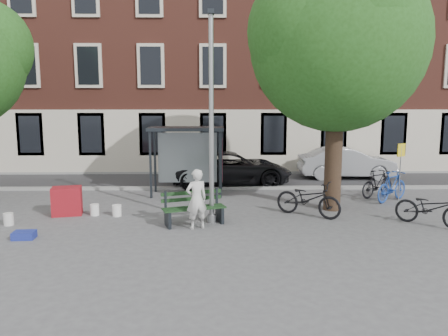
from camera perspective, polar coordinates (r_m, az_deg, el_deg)
name	(u,v)px	position (r m, az deg, el deg)	size (l,w,h in m)	color
ground	(212,222)	(13.16, -1.60, -7.10)	(90.00, 90.00, 0.00)	#4C4C4F
road	(213,181)	(19.99, -1.43, -1.66)	(40.00, 4.00, 0.01)	#28282B
curb_near	(213,188)	(18.02, -1.47, -2.62)	(40.00, 0.25, 0.12)	gray
curb_far	(213,173)	(21.95, -1.40, -0.59)	(40.00, 0.25, 0.12)	gray
building_row	(213,41)	(25.90, -1.41, 16.21)	(30.00, 8.00, 14.00)	brown
lamppost	(211,129)	(12.70, -1.66, 5.09)	(0.28, 0.35, 6.11)	#9EA0A3
tree_right	(339,36)	(14.73, 14.84, 16.34)	(5.76, 5.60, 8.20)	black
bus_shelter	(197,145)	(16.87, -3.58, 2.99)	(2.85, 1.45, 2.62)	#1E2328
painter	(196,199)	(12.35, -3.61, -4.08)	(0.62, 0.41, 1.71)	silver
bench	(194,209)	(12.92, -3.99, -5.43)	(1.93, 1.14, 0.95)	#1E2328
bike_a	(308,199)	(13.98, 10.94, -3.94)	(0.75, 2.15, 1.13)	black
bike_b	(392,186)	(16.91, 21.10, -2.23)	(0.52, 1.85, 1.11)	#1B3F99
bike_c	(431,208)	(14.00, 25.39, -4.74)	(0.71, 2.03, 1.07)	black
bike_d	(378,184)	(17.44, 19.42, -1.92)	(0.49, 1.75, 1.05)	black
car_dark	(231,168)	(18.90, 0.88, -0.03)	(2.42, 5.25, 1.46)	black
car_silver	(347,163)	(21.38, 15.72, 0.67)	(1.55, 4.46, 1.47)	#999BA0
red_stand	(67,201)	(14.77, -19.82, -4.08)	(0.90, 0.60, 0.90)	maroon
blue_crate	(24,235)	(12.74, -24.65, -7.97)	(0.55, 0.40, 0.20)	navy
bucket_a	(8,219)	(14.28, -26.33, -6.01)	(0.28, 0.28, 0.36)	silver
bucket_b	(117,210)	(14.22, -13.81, -5.41)	(0.28, 0.28, 0.36)	white
bucket_c	(95,210)	(14.50, -16.54, -5.25)	(0.28, 0.28, 0.36)	white
notice_sign	(401,158)	(17.06, 22.09, 1.17)	(0.34, 0.18, 2.08)	#9EA0A3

